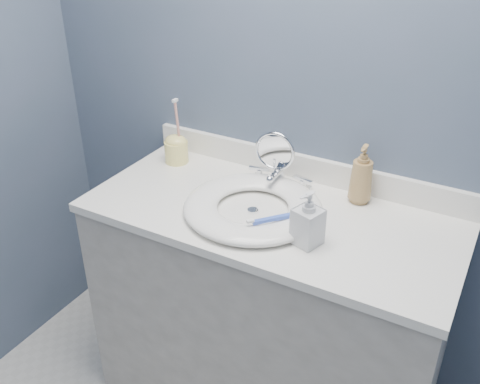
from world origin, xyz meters
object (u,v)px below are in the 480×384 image
Objects in this scene: makeup_mirror at (275,158)px; soap_bottle_clear at (308,218)px; toothbrush_holder at (176,148)px; soap_bottle_amber at (362,174)px.

makeup_mirror reaches higher than soap_bottle_clear.
makeup_mirror is 0.42m from toothbrush_holder.
soap_bottle_amber reaches higher than soap_bottle_clear.
toothbrush_holder is (-0.65, 0.26, -0.03)m from soap_bottle_clear.
soap_bottle_clear is 0.70m from toothbrush_holder.
soap_bottle_amber is 0.71m from toothbrush_holder.
toothbrush_holder reaches higher than makeup_mirror.
toothbrush_holder reaches higher than soap_bottle_amber.
soap_bottle_clear is (0.23, -0.26, -0.03)m from makeup_mirror.
soap_bottle_clear is 0.67× the size of toothbrush_holder.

